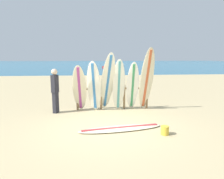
# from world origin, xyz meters

# --- Properties ---
(ground_plane) EXTENTS (120.00, 120.00, 0.00)m
(ground_plane) POSITION_xyz_m (0.00, 0.00, 0.00)
(ground_plane) COLOR tan
(ocean_water) EXTENTS (120.00, 80.00, 0.01)m
(ocean_water) POSITION_xyz_m (0.00, 58.00, 0.00)
(ocean_water) COLOR #196B93
(ocean_water) RESTS_ON ground
(surfboard_rack) EXTENTS (3.01, 0.09, 1.02)m
(surfboard_rack) POSITION_xyz_m (0.39, 2.27, 0.64)
(surfboard_rack) COLOR olive
(surfboard_rack) RESTS_ON ground
(surfboard_leaning_far_left) EXTENTS (0.58, 0.86, 1.88)m
(surfboard_leaning_far_left) POSITION_xyz_m (-0.95, 1.97, 0.94)
(surfboard_leaning_far_left) COLOR beige
(surfboard_leaning_far_left) RESTS_ON ground
(surfboard_leaning_left) EXTENTS (0.66, 0.72, 2.03)m
(surfboard_leaning_left) POSITION_xyz_m (-0.38, 1.92, 1.01)
(surfboard_leaning_left) COLOR white
(surfboard_leaning_left) RESTS_ON ground
(surfboard_leaning_center_left) EXTENTS (0.76, 1.26, 2.35)m
(surfboard_leaning_center_left) POSITION_xyz_m (0.16, 1.98, 1.17)
(surfboard_leaning_center_left) COLOR silver
(surfboard_leaning_center_left) RESTS_ON ground
(surfboard_leaning_center) EXTENTS (0.51, 0.54, 2.10)m
(surfboard_leaning_center) POSITION_xyz_m (0.61, 2.00, 1.05)
(surfboard_leaning_center) COLOR white
(surfboard_leaning_center) RESTS_ON ground
(surfboard_leaning_center_right) EXTENTS (0.56, 0.96, 2.00)m
(surfboard_leaning_center_right) POSITION_xyz_m (1.17, 1.99, 1.00)
(surfboard_leaning_center_right) COLOR white
(surfboard_leaning_center_right) RESTS_ON ground
(surfboard_leaning_right) EXTENTS (0.64, 0.91, 2.55)m
(surfboard_leaning_right) POSITION_xyz_m (1.73, 1.96, 1.27)
(surfboard_leaning_right) COLOR beige
(surfboard_leaning_right) RESTS_ON ground
(surfboard_lying_on_sand) EXTENTS (2.64, 0.97, 0.08)m
(surfboard_lying_on_sand) POSITION_xyz_m (0.40, -0.21, 0.04)
(surfboard_lying_on_sand) COLOR beige
(surfboard_lying_on_sand) RESTS_ON ground
(beachgoer_standing) EXTENTS (0.28, 0.32, 1.72)m
(beachgoer_standing) POSITION_xyz_m (-1.88, 1.88, 0.95)
(beachgoer_standing) COLOR #26262D
(beachgoer_standing) RESTS_ON ground
(small_boat_offshore) EXTENTS (1.97, 2.67, 0.71)m
(small_boat_offshore) POSITION_xyz_m (2.31, 34.37, 0.26)
(small_boat_offshore) COLOR #B22D28
(small_boat_offshore) RESTS_ON ocean_water
(sand_bucket) EXTENTS (0.23, 0.23, 0.25)m
(sand_bucket) POSITION_xyz_m (1.58, -0.74, 0.13)
(sand_bucket) COLOR gold
(sand_bucket) RESTS_ON ground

